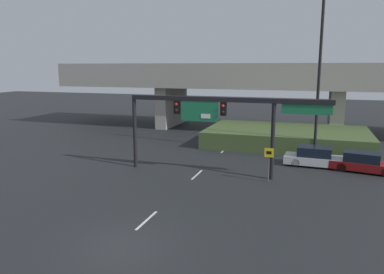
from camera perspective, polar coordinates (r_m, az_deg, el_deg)
The scene contains 9 objects.
ground_plane at distance 17.04m, azimuth -10.85°, elevation -15.71°, with size 160.00×160.00×0.00m, color black.
lane_markings at distance 30.40m, azimuth 3.13°, elevation -3.63°, with size 0.14×44.21×0.01m.
signal_gantry at distance 25.88m, azimuth 3.81°, elevation 3.75°, with size 14.08×0.44×5.47m.
speed_limit_sign at distance 24.99m, azimuth 11.62°, elevation -3.38°, with size 0.60×0.11×2.35m.
highway_light_pole_near at distance 32.26m, azimuth 18.92°, elevation 10.85°, with size 0.70×0.36×15.09m.
overpass_bridge at distance 45.64m, azimuth 8.67°, elevation 8.24°, with size 46.70×9.75×7.87m.
grass_embankment at distance 37.42m, azimuth 14.21°, elevation 0.00°, with size 15.10×9.03×1.57m.
parked_sedan_near_right at distance 30.17m, azimuth 18.36°, elevation -2.95°, with size 4.86×2.10×1.49m.
parked_sedan_mid_right at distance 29.88m, azimuth 24.69°, elevation -3.58°, with size 4.92×2.62×1.42m.
Camera 1 is at (7.61, -13.26, 7.53)m, focal length 35.00 mm.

